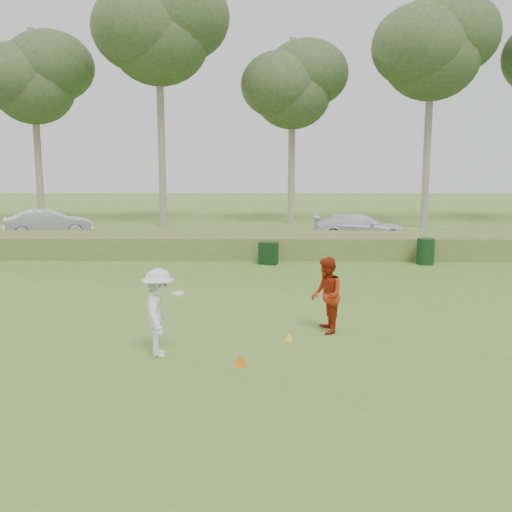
{
  "coord_description": "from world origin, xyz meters",
  "views": [
    {
      "loc": [
        0.21,
        -12.25,
        4.02
      ],
      "look_at": [
        0.0,
        4.0,
        1.3
      ],
      "focal_mm": 40.0,
      "sensor_mm": 36.0,
      "label": 1
    }
  ],
  "objects_px": {
    "cone_orange": "(240,360)",
    "car_mid": "(49,223)",
    "player_red": "(327,295)",
    "player_white": "(159,313)",
    "trash_bin": "(426,251)",
    "car_right": "(360,227)",
    "utility_cabinet": "(268,253)",
    "cone_yellow": "(289,336)"
  },
  "relations": [
    {
      "from": "trash_bin",
      "to": "car_right",
      "type": "xyz_separation_m",
      "value": [
        -1.54,
        6.2,
        0.24
      ]
    },
    {
      "from": "player_white",
      "to": "cone_yellow",
      "type": "bearing_deg",
      "value": -77.47
    },
    {
      "from": "cone_orange",
      "to": "car_right",
      "type": "relative_size",
      "value": 0.05
    },
    {
      "from": "player_white",
      "to": "utility_cabinet",
      "type": "xyz_separation_m",
      "value": [
        2.36,
        10.68,
        -0.49
      ]
    },
    {
      "from": "player_white",
      "to": "trash_bin",
      "type": "xyz_separation_m",
      "value": [
        8.53,
        10.77,
        -0.41
      ]
    },
    {
      "from": "player_red",
      "to": "player_white",
      "type": "bearing_deg",
      "value": -69.04
    },
    {
      "from": "player_red",
      "to": "car_mid",
      "type": "height_order",
      "value": "player_red"
    },
    {
      "from": "player_white",
      "to": "trash_bin",
      "type": "height_order",
      "value": "player_white"
    },
    {
      "from": "cone_orange",
      "to": "cone_yellow",
      "type": "height_order",
      "value": "cone_orange"
    },
    {
      "from": "cone_orange",
      "to": "utility_cabinet",
      "type": "relative_size",
      "value": 0.29
    },
    {
      "from": "player_white",
      "to": "cone_orange",
      "type": "distance_m",
      "value": 1.98
    },
    {
      "from": "player_red",
      "to": "utility_cabinet",
      "type": "relative_size",
      "value": 2.06
    },
    {
      "from": "utility_cabinet",
      "to": "car_mid",
      "type": "relative_size",
      "value": 0.2
    },
    {
      "from": "player_white",
      "to": "player_red",
      "type": "height_order",
      "value": "player_white"
    },
    {
      "from": "player_white",
      "to": "car_right",
      "type": "bearing_deg",
      "value": -30.37
    },
    {
      "from": "player_red",
      "to": "car_mid",
      "type": "distance_m",
      "value": 20.79
    },
    {
      "from": "player_white",
      "to": "player_red",
      "type": "bearing_deg",
      "value": -73.25
    },
    {
      "from": "player_red",
      "to": "car_right",
      "type": "xyz_separation_m",
      "value": [
        3.35,
        15.29,
        -0.15
      ]
    },
    {
      "from": "cone_yellow",
      "to": "utility_cabinet",
      "type": "distance_m",
      "value": 9.67
    },
    {
      "from": "player_red",
      "to": "car_mid",
      "type": "bearing_deg",
      "value": -146.02
    },
    {
      "from": "cone_orange",
      "to": "trash_bin",
      "type": "xyz_separation_m",
      "value": [
        6.82,
        11.37,
        0.39
      ]
    },
    {
      "from": "trash_bin",
      "to": "player_red",
      "type": "bearing_deg",
      "value": -118.26
    },
    {
      "from": "cone_yellow",
      "to": "trash_bin",
      "type": "bearing_deg",
      "value": 59.29
    },
    {
      "from": "cone_yellow",
      "to": "car_mid",
      "type": "height_order",
      "value": "car_mid"
    },
    {
      "from": "car_mid",
      "to": "cone_orange",
      "type": "bearing_deg",
      "value": -173.12
    },
    {
      "from": "car_mid",
      "to": "car_right",
      "type": "relative_size",
      "value": 0.93
    },
    {
      "from": "player_red",
      "to": "cone_yellow",
      "type": "bearing_deg",
      "value": -57.86
    },
    {
      "from": "cone_orange",
      "to": "car_right",
      "type": "bearing_deg",
      "value": 73.26
    },
    {
      "from": "cone_yellow",
      "to": "car_mid",
      "type": "xyz_separation_m",
      "value": [
        -11.83,
        17.09,
        0.69
      ]
    },
    {
      "from": "trash_bin",
      "to": "player_white",
      "type": "bearing_deg",
      "value": -128.38
    },
    {
      "from": "player_white",
      "to": "utility_cabinet",
      "type": "bearing_deg",
      "value": -20.41
    },
    {
      "from": "player_red",
      "to": "car_right",
      "type": "relative_size",
      "value": 0.38
    },
    {
      "from": "cone_orange",
      "to": "cone_yellow",
      "type": "relative_size",
      "value": 1.32
    },
    {
      "from": "player_white",
      "to": "player_red",
      "type": "relative_size",
      "value": 1.03
    },
    {
      "from": "car_mid",
      "to": "car_right",
      "type": "height_order",
      "value": "car_mid"
    },
    {
      "from": "cone_yellow",
      "to": "player_white",
      "type": "bearing_deg",
      "value": -159.49
    },
    {
      "from": "player_red",
      "to": "cone_orange",
      "type": "xyz_separation_m",
      "value": [
        -1.94,
        -2.28,
        -0.77
      ]
    },
    {
      "from": "player_red",
      "to": "utility_cabinet",
      "type": "xyz_separation_m",
      "value": [
        -1.29,
        9.0,
        -0.46
      ]
    },
    {
      "from": "player_red",
      "to": "cone_yellow",
      "type": "distance_m",
      "value": 1.37
    },
    {
      "from": "player_red",
      "to": "trash_bin",
      "type": "xyz_separation_m",
      "value": [
        4.89,
        9.09,
        -0.39
      ]
    },
    {
      "from": "cone_orange",
      "to": "car_mid",
      "type": "relative_size",
      "value": 0.06
    },
    {
      "from": "player_red",
      "to": "car_mid",
      "type": "xyz_separation_m",
      "value": [
        -12.73,
        16.44,
        -0.11
      ]
    }
  ]
}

